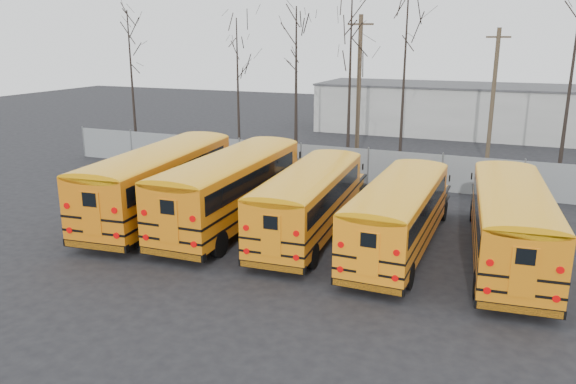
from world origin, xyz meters
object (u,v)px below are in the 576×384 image
at_px(bus_b, 233,183).
at_px(bus_c, 311,196).
at_px(bus_e, 511,217).
at_px(utility_pole_right, 493,96).
at_px(bus_a, 162,176).
at_px(bus_d, 400,209).
at_px(utility_pole_left, 359,85).

distance_m(bus_b, bus_c, 3.60).
xyz_separation_m(bus_e, utility_pole_right, (-1.77, 17.48, 2.64)).
bearing_deg(bus_c, bus_a, 178.56).
xyz_separation_m(bus_b, utility_pole_right, (9.45, 17.35, 2.50)).
xyz_separation_m(bus_b, bus_e, (11.22, -0.12, -0.14)).
distance_m(bus_a, bus_b, 3.43).
bearing_deg(bus_b, bus_c, -2.75).
bearing_deg(utility_pole_right, bus_a, -145.95).
bearing_deg(bus_a, bus_d, -6.17).
bearing_deg(bus_b, utility_pole_right, 59.91).
height_order(bus_b, utility_pole_right, utility_pole_right).
relative_size(bus_a, bus_c, 1.13).
bearing_deg(bus_d, bus_c, 174.88).
xyz_separation_m(bus_d, utility_pole_right, (2.13, 17.80, 2.71)).
xyz_separation_m(bus_a, bus_d, (10.74, -0.11, -0.25)).
bearing_deg(utility_pole_right, utility_pole_left, 165.79).
bearing_deg(bus_c, bus_b, 175.23).
bearing_deg(bus_a, bus_c, -3.46).
bearing_deg(utility_pole_right, bus_c, -128.48).
xyz_separation_m(bus_c, bus_d, (3.72, -0.37, -0.03)).
distance_m(utility_pole_left, utility_pole_right, 8.59).
xyz_separation_m(bus_d, utility_pole_left, (-6.41, 16.95, 3.16)).
xyz_separation_m(bus_a, utility_pole_right, (12.87, 17.69, 2.46)).
relative_size(bus_e, utility_pole_left, 1.15).
height_order(utility_pole_left, utility_pole_right, utility_pole_left).
relative_size(bus_c, utility_pole_right, 1.23).
xyz_separation_m(bus_c, utility_pole_right, (5.85, 17.43, 2.68)).
bearing_deg(utility_pole_left, utility_pole_right, -2.85).
relative_size(bus_b, bus_e, 1.07).
height_order(bus_d, utility_pole_right, utility_pole_right).
relative_size(bus_e, utility_pole_right, 1.27).
relative_size(bus_a, bus_b, 1.03).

